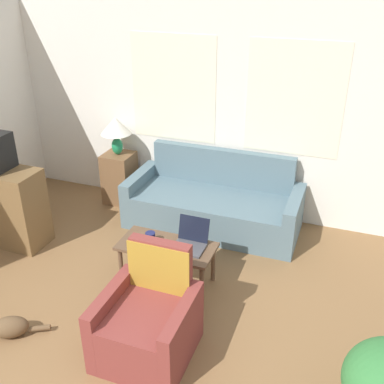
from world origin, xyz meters
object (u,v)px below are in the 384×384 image
at_px(couch, 214,205).
at_px(cup_navy, 150,237).
at_px(armchair, 149,323).
at_px(cat_black, 7,327).
at_px(table_lamp, 116,128).
at_px(coffee_table, 167,250).
at_px(laptop, 190,241).

bearing_deg(couch, cup_navy, -101.67).
height_order(armchair, cat_black, armchair).
height_order(armchair, table_lamp, table_lamp).
xyz_separation_m(coffee_table, cup_navy, (-0.17, -0.01, 0.11)).
relative_size(coffee_table, laptop, 2.98).
height_order(table_lamp, cup_navy, table_lamp).
xyz_separation_m(table_lamp, laptop, (1.52, -1.34, -0.55)).
height_order(cup_navy, cat_black, cup_navy).
relative_size(cup_navy, cat_black, 0.20).
bearing_deg(table_lamp, laptop, -41.43).
bearing_deg(couch, cat_black, -113.99).
distance_m(couch, laptop, 1.22).
bearing_deg(coffee_table, cat_black, -130.00).
height_order(coffee_table, laptop, laptop).
relative_size(armchair, coffee_table, 0.95).
bearing_deg(coffee_table, laptop, 17.31).
bearing_deg(couch, table_lamp, 173.95).
bearing_deg(cat_black, table_lamp, -113.02).
height_order(table_lamp, coffee_table, table_lamp).
bearing_deg(cup_navy, cat_black, -124.96).
relative_size(armchair, cup_navy, 8.38).
distance_m(table_lamp, laptop, 2.10).
distance_m(coffee_table, cup_navy, 0.20).
bearing_deg(cat_black, couch, -143.44).
distance_m(coffee_table, cat_black, 1.58).
height_order(table_lamp, cat_black, table_lamp).
xyz_separation_m(table_lamp, cup_navy, (1.12, -1.41, -0.55)).
distance_m(couch, armchair, 2.16).
bearing_deg(table_lamp, coffee_table, -47.40).
height_order(couch, cat_black, couch).
bearing_deg(couch, coffee_table, -94.12).
relative_size(couch, cat_black, 3.93).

